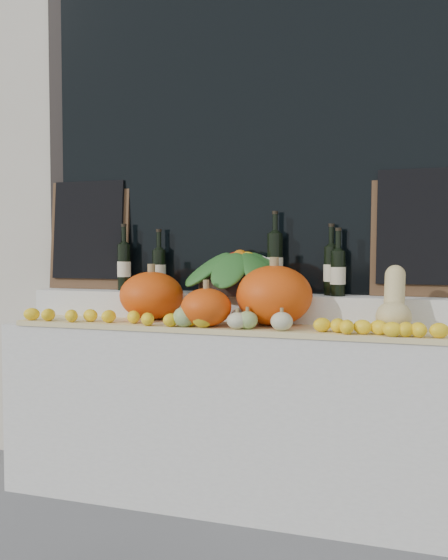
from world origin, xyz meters
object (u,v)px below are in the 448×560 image
Objects in this scene: produce_bowl at (240,272)px; butternut_squash at (394,305)px; pumpkin_left at (152,296)px; pumpkin_right at (274,295)px; wine_bottle_tall at (275,263)px.

butternut_squash is at bearing -17.32° from produce_bowl.
produce_bowl reaches higher than butternut_squash.
produce_bowl is at bearing 19.11° from pumpkin_left.
produce_bowl is (0.43, 0.15, 0.12)m from pumpkin_left.
pumpkin_right is 0.27m from wine_bottle_tall.
butternut_squash is at bearing -5.61° from pumpkin_right.
pumpkin_left is 0.50× the size of produce_bowl.
pumpkin_left is 1.23m from butternut_squash.
produce_bowl is (-0.79, 0.25, 0.13)m from butternut_squash.
wine_bottle_tall is (-0.05, 0.22, 0.15)m from pumpkin_right.
produce_bowl is at bearing 140.25° from pumpkin_right.
pumpkin_right is at bearing 174.39° from butternut_squash.
wine_bottle_tall is at bearing 16.44° from pumpkin_left.
pumpkin_left is 0.66m from wine_bottle_tall.
produce_bowl is 1.54× the size of wine_bottle_tall.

